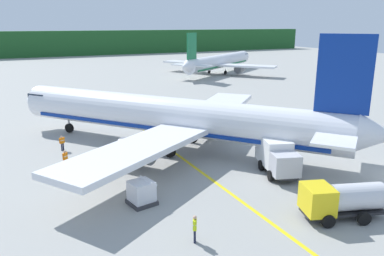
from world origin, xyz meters
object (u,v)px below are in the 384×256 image
(crew_supervisor, at_px, (73,168))
(crew_marshaller, at_px, (195,227))
(service_truck_baggage, at_px, (341,199))
(cargo_container_mid, at_px, (142,193))
(crew_loader_left, at_px, (62,142))
(service_truck_catering, at_px, (277,155))
(airliner_mid_apron, at_px, (219,62))
(crew_loader_right, at_px, (65,158))
(airliner_foreground, at_px, (174,117))

(crew_supervisor, bearing_deg, crew_marshaller, -69.63)
(service_truck_baggage, relative_size, cargo_container_mid, 2.76)
(service_truck_baggage, height_order, crew_loader_left, service_truck_baggage)
(service_truck_catering, bearing_deg, airliner_mid_apron, 64.28)
(crew_supervisor, bearing_deg, crew_loader_right, 94.21)
(crew_loader_left, height_order, crew_supervisor, crew_supervisor)
(crew_marshaller, bearing_deg, airliner_mid_apron, 59.06)
(crew_loader_left, bearing_deg, airliner_foreground, -22.47)
(airliner_mid_apron, height_order, cargo_container_mid, airliner_mid_apron)
(service_truck_baggage, xyz_separation_m, crew_marshaller, (-10.11, 1.63, -0.35))
(service_truck_baggage, relative_size, crew_supervisor, 3.40)
(cargo_container_mid, height_order, crew_marshaller, cargo_container_mid)
(airliner_foreground, bearing_deg, cargo_container_mid, -123.88)
(cargo_container_mid, bearing_deg, service_truck_catering, 2.89)
(service_truck_catering, height_order, crew_loader_left, service_truck_catering)
(crew_loader_left, relative_size, crew_supervisor, 0.93)
(airliner_foreground, bearing_deg, crew_loader_left, 157.53)
(cargo_container_mid, xyz_separation_m, crew_supervisor, (-3.67, 6.80, 0.13))
(service_truck_baggage, bearing_deg, airliner_foreground, 102.31)
(crew_loader_right, bearing_deg, cargo_container_mid, -68.21)
(service_truck_baggage, distance_m, cargo_container_mid, 13.76)
(crew_marshaller, relative_size, crew_loader_left, 1.10)
(service_truck_catering, xyz_separation_m, crew_loader_left, (-15.95, 14.52, -0.68))
(crew_loader_left, relative_size, crew_loader_right, 0.93)
(crew_marshaller, height_order, crew_loader_right, crew_marshaller)
(crew_marshaller, bearing_deg, airliner_foreground, 70.39)
(airliner_foreground, height_order, crew_loader_left, airliner_foreground)
(airliner_foreground, bearing_deg, airliner_mid_apron, 55.80)
(crew_marshaller, distance_m, crew_supervisor, 13.90)
(crew_marshaller, bearing_deg, crew_supervisor, 110.37)
(airliner_mid_apron, relative_size, cargo_container_mid, 15.29)
(airliner_mid_apron, bearing_deg, crew_supervisor, -129.60)
(cargo_container_mid, bearing_deg, service_truck_baggage, -34.84)
(service_truck_baggage, distance_m, service_truck_catering, 8.59)
(cargo_container_mid, bearing_deg, crew_supervisor, 118.33)
(service_truck_baggage, distance_m, crew_marshaller, 10.25)
(crew_supervisor, bearing_deg, cargo_container_mid, -61.67)
(service_truck_catering, distance_m, crew_loader_right, 18.79)
(service_truck_catering, bearing_deg, crew_loader_left, 137.69)
(crew_marshaller, xyz_separation_m, crew_loader_right, (-5.05, 15.93, -0.02))
(cargo_container_mid, height_order, crew_loader_right, cargo_container_mid)
(airliner_mid_apron, distance_m, service_truck_catering, 68.50)
(airliner_foreground, relative_size, service_truck_baggage, 5.94)
(crew_supervisor, bearing_deg, service_truck_catering, -20.81)
(crew_marshaller, bearing_deg, crew_loader_left, 102.04)
(cargo_container_mid, xyz_separation_m, crew_marshaller, (1.17, -6.23, 0.16))
(airliner_mid_apron, relative_size, crew_marshaller, 18.39)
(crew_loader_right, distance_m, crew_supervisor, 2.91)
(service_truck_baggage, bearing_deg, cargo_container_mid, 145.16)
(service_truck_baggage, relative_size, crew_loader_right, 3.37)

